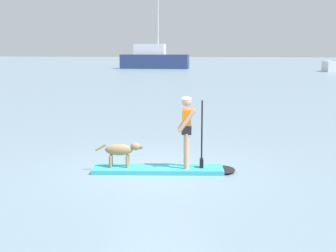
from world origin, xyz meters
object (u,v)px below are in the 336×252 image
(dog, at_px, (121,150))
(moored_boat_port, at_px, (154,59))
(paddleboard, at_px, (168,169))
(person_paddler, at_px, (187,127))

(dog, distance_m, moored_boat_port, 63.35)
(dog, bearing_deg, paddleboard, 11.97)
(paddleboard, distance_m, dog, 1.16)
(paddleboard, bearing_deg, moored_boat_port, 105.19)
(paddleboard, height_order, person_paddler, person_paddler)
(moored_boat_port, bearing_deg, paddleboard, -74.81)
(paddleboard, relative_size, dog, 3.05)
(dog, bearing_deg, moored_boat_port, 104.23)
(paddleboard, distance_m, person_paddler, 1.08)
(paddleboard, height_order, dog, dog)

